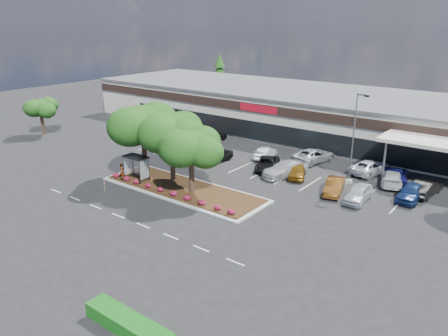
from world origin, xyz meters
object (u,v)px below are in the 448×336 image
Objects in this scene: survey_stake at (104,185)px; light_pole at (353,145)px; car_1 at (205,153)px; car_0 at (186,142)px.

light_pole is at bearing 42.19° from survey_stake.
light_pole reaches higher than car_1.
car_0 reaches higher than survey_stake.
survey_stake is 17.35m from car_0.
survey_stake is 0.19× the size of car_0.
car_1 is (5.23, -2.19, -0.09)m from car_0.
car_0 is 5.67m from car_1.
survey_stake is (-18.82, -17.05, -3.57)m from light_pole.
survey_stake is 0.22× the size of car_1.
light_pole is at bearing -17.48° from car_0.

